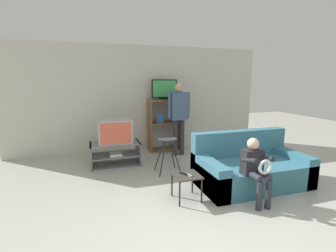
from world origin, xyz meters
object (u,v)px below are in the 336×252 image
(couch, at_px, (250,168))
(person_standing_adult, at_px, (179,112))
(person_seated_child, at_px, (255,166))
(tv_stand, at_px, (115,154))
(media_shelf, at_px, (165,125))
(remote_control_black, at_px, (184,174))
(television_main, at_px, (115,131))
(remote_control_white, at_px, (188,175))
(folding_stool, at_px, (167,145))
(snack_table, at_px, (187,178))
(television_flat, at_px, (164,90))

(couch, distance_m, person_standing_adult, 2.14)
(person_seated_child, bearing_deg, tv_stand, 128.15)
(tv_stand, relative_size, couch, 0.55)
(tv_stand, relative_size, person_seated_child, 1.07)
(tv_stand, distance_m, media_shelf, 1.59)
(remote_control_black, distance_m, person_standing_adult, 2.29)
(couch, bearing_deg, person_seated_child, -120.59)
(television_main, bearing_deg, remote_control_white, -65.75)
(television_main, bearing_deg, couch, -38.73)
(folding_stool, bearing_deg, person_standing_adult, 59.15)
(tv_stand, relative_size, person_standing_adult, 0.60)
(television_main, distance_m, person_seated_child, 2.86)
(remote_control_black, bearing_deg, remote_control_white, -79.88)
(snack_table, xyz_separation_m, remote_control_black, (-0.03, 0.03, 0.07))
(folding_stool, height_order, person_seated_child, person_seated_child)
(television_flat, distance_m, person_seated_child, 3.19)
(media_shelf, height_order, television_flat, television_flat)
(remote_control_white, bearing_deg, person_standing_adult, 54.10)
(television_flat, bearing_deg, couch, -72.00)
(tv_stand, distance_m, couch, 2.68)
(remote_control_white, bearing_deg, tv_stand, 95.17)
(folding_stool, xyz_separation_m, remote_control_white, (-0.05, -1.17, -0.15))
(television_main, distance_m, remote_control_white, 2.13)
(tv_stand, height_order, folding_stool, folding_stool)
(folding_stool, relative_size, couch, 0.37)
(television_main, distance_m, person_standing_adult, 1.55)
(television_main, distance_m, television_flat, 1.70)
(folding_stool, bearing_deg, television_flat, 75.33)
(television_flat, bearing_deg, remote_control_white, -99.35)
(folding_stool, height_order, remote_control_black, folding_stool)
(remote_control_white, bearing_deg, remote_control_black, 108.38)
(television_main, height_order, person_standing_adult, person_standing_adult)
(folding_stool, height_order, couch, couch)
(snack_table, height_order, person_seated_child, person_seated_child)
(remote_control_white, bearing_deg, folding_stool, 68.34)
(media_shelf, distance_m, folding_stool, 1.56)
(couch, height_order, person_seated_child, person_seated_child)
(remote_control_black, relative_size, couch, 0.08)
(snack_table, height_order, remote_control_black, remote_control_black)
(television_flat, xyz_separation_m, snack_table, (-0.46, -2.64, -1.19))
(folding_stool, bearing_deg, remote_control_black, -94.98)
(folding_stool, bearing_deg, tv_stand, 141.20)
(folding_stool, bearing_deg, snack_table, -93.14)
(television_main, xyz_separation_m, media_shelf, (1.32, 0.74, -0.07))
(television_main, distance_m, remote_control_black, 2.05)
(tv_stand, distance_m, person_seated_child, 2.87)
(snack_table, bearing_deg, media_shelf, 79.83)
(media_shelf, height_order, remote_control_white, media_shelf)
(television_flat, xyz_separation_m, remote_control_black, (-0.49, -2.61, -1.13))
(television_flat, relative_size, person_seated_child, 0.68)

